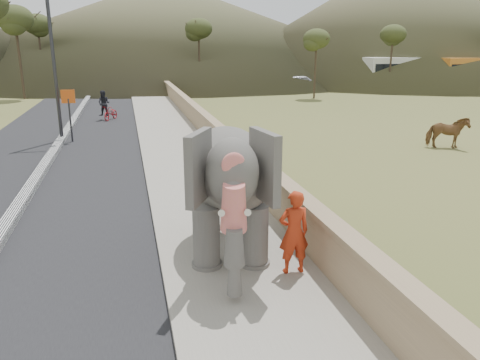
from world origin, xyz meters
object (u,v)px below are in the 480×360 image
Objects in this scene: lamppost at (58,32)px; cow at (447,132)px; elephant_and_man at (230,187)px; motorcyclist at (108,109)px.

lamppost is 4.83× the size of cow.
lamppost is at bearing 108.79° from elephant_and_man.
lamppost reaches higher than motorcyclist.
lamppost is at bearing 93.12° from cow.
lamppost is 7.41m from motorcyclist.
elephant_and_man reaches higher than cow.
elephant_and_man is 2.31× the size of motorcyclist.
motorcyclist is at bearing 73.90° from cow.
motorcyclist is at bearing 98.85° from elephant_and_man.
elephant_and_man is (-11.42, -8.19, 0.82)m from cow.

